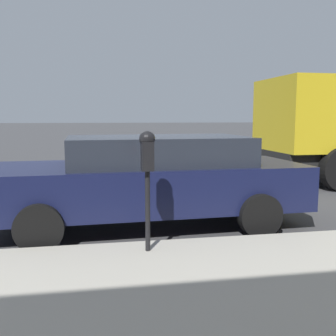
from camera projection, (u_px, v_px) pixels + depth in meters
The scene contains 3 objects.
ground_plane at pixel (148, 211), 7.33m from camera, with size 220.00×220.00×0.00m, color #424244.
parking_meter at pixel (147, 160), 4.61m from camera, with size 0.21×0.19×1.45m.
car_navy at pixel (148, 178), 6.21m from camera, with size 2.16×5.01×1.43m.
Camera 1 is at (-7.12, 0.91, 1.74)m, focal length 42.00 mm.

